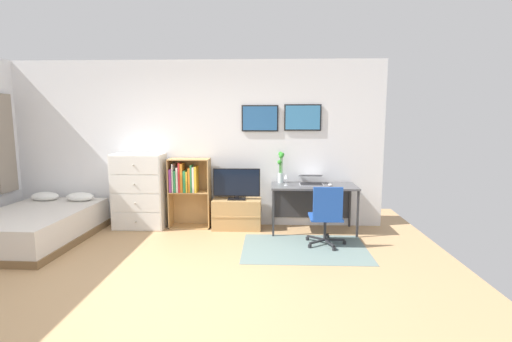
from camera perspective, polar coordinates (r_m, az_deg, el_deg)
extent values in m
plane|color=tan|center=(4.32, -15.23, -16.56)|extent=(7.20, 7.20, 0.00)
cube|color=white|center=(6.30, -9.06, 4.06)|extent=(6.12, 0.06, 2.70)
cube|color=black|center=(6.12, 0.60, 7.97)|extent=(0.59, 0.02, 0.42)
cube|color=#285B93|center=(6.11, 0.60, 7.97)|extent=(0.55, 0.01, 0.38)
cube|color=black|center=(6.14, 7.08, 8.03)|extent=(0.59, 0.02, 0.42)
cube|color=teal|center=(6.13, 7.09, 8.03)|extent=(0.55, 0.01, 0.38)
cube|color=gray|center=(7.10, -33.77, 3.48)|extent=(0.05, 0.40, 1.54)
cube|color=slate|center=(5.31, 7.36, -11.53)|extent=(1.70, 1.20, 0.01)
cube|color=brown|center=(6.37, -30.32, -8.83)|extent=(1.38, 1.99, 0.10)
cube|color=silver|center=(6.31, -30.47, -6.85)|extent=(1.34, 1.95, 0.35)
ellipsoid|color=white|center=(7.01, -29.29, -3.37)|extent=(0.45, 0.29, 0.14)
ellipsoid|color=white|center=(6.71, -25.06, -3.57)|extent=(0.45, 0.29, 0.14)
cube|color=white|center=(6.38, -17.19, -2.92)|extent=(0.81, 0.42, 1.21)
cube|color=silver|center=(6.28, -17.68, -7.32)|extent=(0.77, 0.01, 0.28)
sphere|color=#A59E8C|center=(6.26, -17.73, -7.36)|extent=(0.03, 0.03, 0.03)
cube|color=silver|center=(6.21, -17.79, -4.65)|extent=(0.77, 0.01, 0.28)
sphere|color=#A59E8C|center=(6.19, -17.85, -4.68)|extent=(0.03, 0.03, 0.03)
cube|color=silver|center=(6.15, -17.91, -1.92)|extent=(0.77, 0.01, 0.28)
sphere|color=#A59E8C|center=(6.13, -17.97, -1.95)|extent=(0.03, 0.03, 0.03)
cube|color=silver|center=(6.11, -18.04, 0.84)|extent=(0.77, 0.01, 0.28)
sphere|color=#A59E8C|center=(6.09, -18.09, 0.82)|extent=(0.03, 0.03, 0.03)
cube|color=tan|center=(6.30, -12.85, -3.27)|extent=(0.02, 0.30, 1.13)
cube|color=tan|center=(6.16, -7.06, -3.37)|extent=(0.02, 0.30, 1.13)
cube|color=tan|center=(6.35, -9.86, -8.24)|extent=(0.66, 0.30, 0.02)
cube|color=tan|center=(6.22, -9.99, -3.12)|extent=(0.62, 0.30, 0.02)
cube|color=tan|center=(6.14, -10.11, 1.77)|extent=(0.62, 0.30, 0.02)
cube|color=tan|center=(6.36, -9.71, -3.07)|extent=(0.66, 0.01, 1.13)
cube|color=#8C388C|center=(6.20, -12.70, -1.40)|extent=(0.04, 0.17, 0.37)
cube|color=white|center=(6.21, -12.31, -0.98)|extent=(0.02, 0.23, 0.45)
cube|color=#2D8C4C|center=(6.20, -12.02, -1.50)|extent=(0.03, 0.21, 0.35)
cube|color=white|center=(6.17, -11.73, -1.29)|extent=(0.03, 0.17, 0.40)
cube|color=red|center=(6.17, -11.39, -0.94)|extent=(0.03, 0.20, 0.47)
cube|color=orange|center=(6.15, -11.07, -0.99)|extent=(0.04, 0.19, 0.46)
cube|color=#2D8C4C|center=(6.18, -10.59, -1.49)|extent=(0.04, 0.24, 0.35)
cube|color=gold|center=(6.14, -10.33, -1.60)|extent=(0.03, 0.17, 0.33)
cube|color=orange|center=(6.14, -9.94, -1.33)|extent=(0.03, 0.20, 0.39)
cube|color=#2D8C4C|center=(6.12, -9.68, -1.13)|extent=(0.02, 0.18, 0.44)
cube|color=white|center=(6.14, -9.32, -1.24)|extent=(0.03, 0.23, 0.41)
cube|color=gold|center=(6.12, -9.02, -1.22)|extent=(0.03, 0.21, 0.41)
cube|color=tan|center=(6.13, -2.90, -6.49)|extent=(0.77, 0.40, 0.48)
cube|color=tan|center=(5.93, -3.08, -6.98)|extent=(0.77, 0.01, 0.02)
cube|color=black|center=(6.05, -2.94, -4.24)|extent=(0.28, 0.16, 0.02)
cube|color=black|center=(6.04, -2.94, -3.91)|extent=(0.06, 0.04, 0.05)
cube|color=black|center=(6.00, -2.96, -1.73)|extent=(0.75, 0.02, 0.45)
cube|color=black|center=(5.99, -2.97, -1.75)|extent=(0.72, 0.01, 0.42)
cube|color=#4C4C4F|center=(5.93, 8.73, -2.28)|extent=(1.32, 0.62, 0.03)
cube|color=#2D2D30|center=(5.70, 2.64, -6.43)|extent=(0.03, 0.03, 0.71)
cube|color=#2D2D30|center=(5.84, 15.13, -6.34)|extent=(0.03, 0.03, 0.71)
cube|color=#2D2D30|center=(6.24, 2.61, -5.14)|extent=(0.03, 0.03, 0.71)
cube|color=#2D2D30|center=(6.37, 14.02, -5.09)|extent=(0.03, 0.03, 0.71)
cube|color=#2D2D30|center=(6.29, 8.36, -4.78)|extent=(1.26, 0.02, 0.50)
cylinder|color=#232326|center=(5.57, 13.23, -10.52)|extent=(0.05, 0.05, 0.05)
cube|color=#232326|center=(5.53, 11.80, -10.17)|extent=(0.28, 0.03, 0.02)
cylinder|color=#232326|center=(5.79, 10.80, -9.74)|extent=(0.05, 0.05, 0.05)
cube|color=#232326|center=(5.64, 10.58, -9.77)|extent=(0.11, 0.28, 0.02)
cylinder|color=#232326|center=(5.65, 7.78, -10.11)|extent=(0.05, 0.05, 0.05)
cube|color=#232326|center=(5.57, 9.05, -9.96)|extent=(0.25, 0.19, 0.02)
cylinder|color=#232326|center=(5.34, 8.14, -11.20)|extent=(0.05, 0.05, 0.05)
cube|color=#232326|center=(5.42, 9.26, -10.50)|extent=(0.24, 0.19, 0.02)
cylinder|color=#232326|center=(5.29, 11.70, -11.49)|extent=(0.05, 0.05, 0.05)
cube|color=#232326|center=(5.39, 11.01, -10.63)|extent=(0.12, 0.28, 0.02)
cylinder|color=#232326|center=(5.46, 10.39, -8.56)|extent=(0.04, 0.04, 0.30)
cube|color=#1E479E|center=(5.42, 10.43, -6.88)|extent=(0.44, 0.44, 0.03)
cube|color=#1E479E|center=(5.17, 10.82, -4.88)|extent=(0.40, 0.04, 0.45)
cube|color=#B7B7BC|center=(5.94, 8.38, -2.04)|extent=(0.37, 0.25, 0.01)
cube|color=black|center=(5.94, 8.38, -1.97)|extent=(0.34, 0.23, 0.00)
cube|color=#B7B7BC|center=(6.08, 8.25, -0.66)|extent=(0.37, 0.23, 0.07)
cube|color=navy|center=(6.07, 8.25, -0.65)|extent=(0.35, 0.21, 0.06)
ellipsoid|color=silver|center=(5.91, 11.13, -2.06)|extent=(0.06, 0.10, 0.03)
cylinder|color=silver|center=(6.07, 3.75, -1.05)|extent=(0.09, 0.09, 0.16)
cylinder|color=#3D8438|center=(6.04, 3.96, 0.56)|extent=(0.01, 0.01, 0.41)
sphere|color=#308B2C|center=(6.02, 3.98, 2.49)|extent=(0.07, 0.07, 0.07)
cylinder|color=#3D8438|center=(6.07, 3.71, 0.65)|extent=(0.01, 0.01, 0.42)
sphere|color=#308B2C|center=(6.04, 3.73, 2.62)|extent=(0.07, 0.07, 0.07)
cylinder|color=#3D8438|center=(6.06, 3.57, 0.00)|extent=(0.01, 0.01, 0.29)
sphere|color=#308B2C|center=(6.04, 3.59, 1.34)|extent=(0.07, 0.07, 0.07)
cylinder|color=#3D8438|center=(6.03, 3.81, 0.43)|extent=(0.01, 0.01, 0.39)
sphere|color=#308B2C|center=(6.01, 3.82, 2.25)|extent=(0.07, 0.07, 0.07)
cylinder|color=silver|center=(5.84, 4.56, -2.19)|extent=(0.06, 0.06, 0.01)
cylinder|color=silver|center=(5.83, 4.57, -1.68)|extent=(0.01, 0.01, 0.10)
cone|color=silver|center=(5.81, 4.58, -0.83)|extent=(0.07, 0.07, 0.07)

